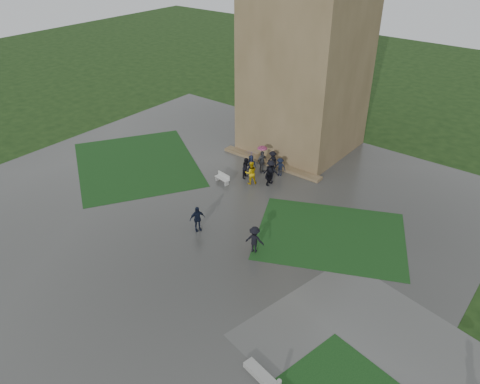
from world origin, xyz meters
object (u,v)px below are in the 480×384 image
Objects in this scene: pedestrian_mid at (197,219)px; bench at (223,178)px; tower at (308,39)px; pedestrian_near at (255,240)px.

bench is at bearing 51.61° from pedestrian_mid.
tower is 12.53m from bench.
pedestrian_mid is at bearing -83.85° from tower.
pedestrian_mid reaches higher than bench.
bench is 8.56m from pedestrian_near.
pedestrian_mid is (2.69, -5.64, 0.47)m from bench.
tower is 17.34m from pedestrian_near.
bench is at bearing -55.93° from pedestrian_near.
pedestrian_near is (4.12, 0.47, 0.00)m from pedestrian_mid.
tower is 16.86m from pedestrian_mid.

